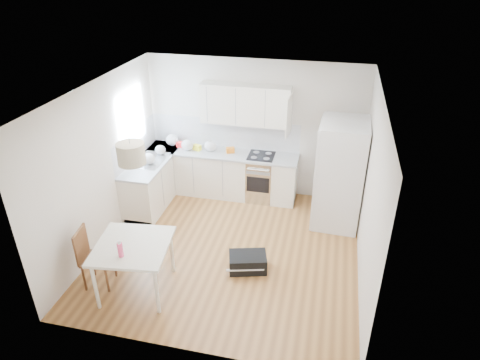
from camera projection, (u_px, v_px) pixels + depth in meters
The scene contains 29 objects.
floor at pixel (229, 249), 7.16m from camera, with size 4.20×4.20×0.00m, color brown.
ceiling at pixel (227, 92), 5.87m from camera, with size 4.20×4.20×0.00m, color white.
wall_back at pixel (254, 129), 8.32m from camera, with size 4.20×4.20×0.00m, color silver.
wall_left at pixel (102, 165), 6.92m from camera, with size 4.20×4.20×0.00m, color silver.
wall_right at pixel (370, 194), 6.10m from camera, with size 4.20×4.20×0.00m, color silver.
window_glassblock at pixel (131, 117), 7.72m from camera, with size 0.02×1.00×1.00m, color #BFE0F9.
cabinets_back at pixel (222, 174), 8.61m from camera, with size 3.00×0.60×0.88m, color white.
cabinets_left at pixel (154, 181), 8.33m from camera, with size 0.60×1.80×0.88m, color white.
counter_back at pixel (221, 153), 8.39m from camera, with size 3.02×0.64×0.04m, color #A5A7A9.
counter_left at pixel (152, 160), 8.11m from camera, with size 0.64×1.82×0.04m, color #A5A7A9.
backsplash_back at pixel (225, 133), 8.49m from camera, with size 3.00×0.01×0.58m, color white.
backsplash_left at pixel (136, 144), 8.02m from camera, with size 0.01×1.80×0.58m, color white.
upper_cabinets at pixel (245, 105), 7.96m from camera, with size 1.70×0.32×0.75m, color white.
range_oven at pixel (261, 178), 8.45m from camera, with size 0.50×0.61×0.88m, color silver, non-canonical shape.
sink at pixel (151, 161), 8.06m from camera, with size 0.50×0.80×0.16m, color silver, non-canonical shape.
refrigerator at pixel (341, 174), 7.47m from camera, with size 0.91×0.96×1.92m, color white, non-canonical shape.
dining_table at pixel (133, 250), 5.99m from camera, with size 1.13×1.13×0.80m.
dining_chair at pixel (97, 258), 6.21m from camera, with size 0.40×0.40×0.94m, color #503118, non-canonical shape.
drink_bottle at pixel (120, 249), 5.67m from camera, with size 0.07×0.07×0.25m, color #EC416D.
gym_bag at pixel (248, 262), 6.65m from camera, with size 0.57×0.38×0.27m, color black.
pendant_lamp at pixel (131, 154), 5.32m from camera, with size 0.35×0.35×0.27m, color beige.
grocery_bag_a at pixel (172, 140), 8.62m from camera, with size 0.26×0.22×0.23m, color silver.
grocery_bag_b at pixel (187, 145), 8.41m from camera, with size 0.24×0.21×0.22m, color silver.
grocery_bag_c at pixel (210, 146), 8.37m from camera, with size 0.24×0.20×0.22m, color silver.
grocery_bag_d at pixel (160, 150), 8.26m from camera, with size 0.20×0.17×0.18m, color silver.
grocery_bag_e at pixel (149, 158), 7.89m from camera, with size 0.23×0.19×0.21m, color silver.
snack_orange at pixel (230, 150), 8.33m from camera, with size 0.16×0.10×0.11m, color orange.
snack_yellow at pixel (197, 147), 8.45m from camera, with size 0.16×0.10×0.11m, color yellow.
snack_red at pixel (181, 145), 8.58m from camera, with size 0.15×0.09×0.10m, color red.
Camera 1 is at (1.46, -5.56, 4.42)m, focal length 32.00 mm.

